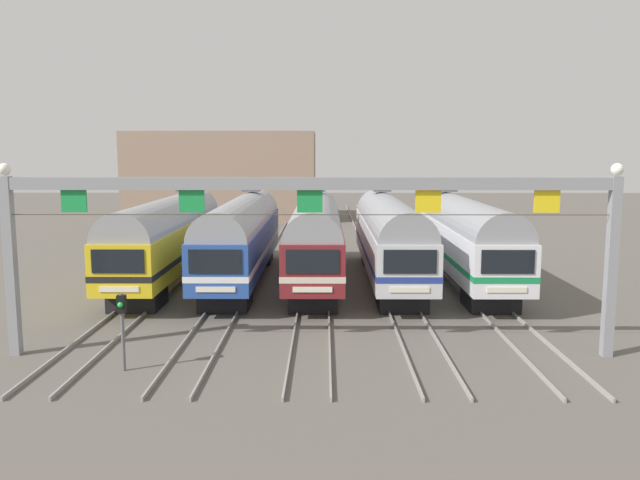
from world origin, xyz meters
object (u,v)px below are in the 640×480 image
object	(u,v)px
commuter_train_silver	(389,235)
yard_signal_mast	(122,317)
commuter_train_maroon	(315,235)
commuter_train_white	(463,235)
catenary_gantry	(310,212)
commuter_train_yellow	(168,235)
commuter_train_blue	(242,235)

from	to	relation	value
commuter_train_silver	yard_signal_mast	bearing A→B (deg)	-124.44
commuter_train_maroon	commuter_train_silver	bearing A→B (deg)	0.00
commuter_train_silver	yard_signal_mast	xyz separation A→B (m)	(-10.45, -15.23, -0.82)
commuter_train_white	yard_signal_mast	distance (m)	21.13
commuter_train_silver	yard_signal_mast	world-z (taller)	commuter_train_silver
commuter_train_silver	commuter_train_white	world-z (taller)	same
catenary_gantry	yard_signal_mast	size ratio (longest dim) A/B	8.23
commuter_train_maroon	yard_signal_mast	distance (m)	16.49
commuter_train_maroon	commuter_train_white	bearing A→B (deg)	0.00
commuter_train_yellow	commuter_train_blue	world-z (taller)	same
commuter_train_white	yard_signal_mast	world-z (taller)	commuter_train_white
commuter_train_yellow	commuter_train_maroon	distance (m)	8.36
commuter_train_blue	commuter_train_maroon	distance (m)	4.18
catenary_gantry	commuter_train_blue	bearing A→B (deg)	107.20
commuter_train_silver	commuter_train_white	xyz separation A→B (m)	(4.18, 0.00, 0.00)
commuter_train_yellow	yard_signal_mast	size ratio (longest dim) A/B	6.77
commuter_train_yellow	commuter_train_maroon	size ratio (longest dim) A/B	1.00
commuter_train_white	yard_signal_mast	xyz separation A→B (m)	(-14.63, -15.23, -0.82)
commuter_train_silver	catenary_gantry	distance (m)	14.36
catenary_gantry	yard_signal_mast	bearing A→B (deg)	-164.54
commuter_train_maroon	commuter_train_yellow	bearing A→B (deg)	180.00
commuter_train_maroon	commuter_train_white	size ratio (longest dim) A/B	1.00
yard_signal_mast	commuter_train_silver	bearing A→B (deg)	55.56
yard_signal_mast	commuter_train_white	bearing A→B (deg)	46.16
catenary_gantry	yard_signal_mast	distance (m)	7.33
commuter_train_maroon	yard_signal_mast	world-z (taller)	commuter_train_maroon
commuter_train_maroon	catenary_gantry	distance (m)	13.74
commuter_train_yellow	commuter_train_white	xyz separation A→B (m)	(16.72, 0.00, 0.00)
commuter_train_yellow	commuter_train_maroon	world-z (taller)	same
commuter_train_silver	yard_signal_mast	distance (m)	18.49
catenary_gantry	commuter_train_maroon	bearing A→B (deg)	90.00
commuter_train_blue	commuter_train_maroon	xyz separation A→B (m)	(4.18, 0.00, 0.00)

